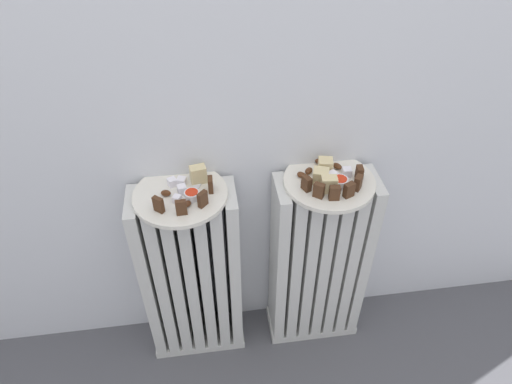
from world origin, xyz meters
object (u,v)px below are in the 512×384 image
at_px(jam_bowl_right, 340,182).
at_px(fork, 193,192).
at_px(radiator_right, 318,264).
at_px(plate_right, 329,181).
at_px(jam_bowl_left, 192,195).
at_px(radiator_left, 192,277).
at_px(plate_left, 180,195).

xyz_separation_m(jam_bowl_right, fork, (-0.39, 0.02, -0.01)).
height_order(radiator_right, jam_bowl_right, jam_bowl_right).
distance_m(plate_right, jam_bowl_left, 0.37).
height_order(radiator_left, jam_bowl_left, jam_bowl_left).
height_order(plate_left, fork, fork).
xyz_separation_m(jam_bowl_left, jam_bowl_right, (0.39, -0.00, 0.00)).
xyz_separation_m(radiator_left, plate_left, (-0.00, 0.00, 0.34)).
bearing_deg(jam_bowl_right, plate_left, 176.33).
xyz_separation_m(radiator_left, fork, (0.03, -0.00, 0.35)).
bearing_deg(plate_left, fork, -4.57).
bearing_deg(plate_left, plate_right, 0.00).
bearing_deg(plate_right, radiator_right, 0.00).
bearing_deg(jam_bowl_right, radiator_left, 176.33).
xyz_separation_m(plate_left, jam_bowl_right, (0.42, -0.03, 0.02)).
relative_size(plate_left, jam_bowl_left, 6.25).
bearing_deg(radiator_right, plate_left, 180.00).
distance_m(radiator_left, plate_left, 0.34).
bearing_deg(radiator_right, jam_bowl_right, -53.37).
relative_size(radiator_left, radiator_right, 1.00).
xyz_separation_m(radiator_left, plate_right, (0.40, 0.00, 0.34)).
height_order(plate_left, plate_right, same).
xyz_separation_m(radiator_left, radiator_right, (0.40, 0.00, 0.00)).
bearing_deg(jam_bowl_right, jam_bowl_left, 179.77).
bearing_deg(radiator_right, plate_right, 0.00).
relative_size(radiator_left, plate_left, 2.65).
distance_m(radiator_right, plate_left, 0.53).
height_order(radiator_right, fork, fork).
relative_size(radiator_right, jam_bowl_right, 15.16).
bearing_deg(fork, plate_right, 0.41).
relative_size(radiator_right, plate_left, 2.65).
relative_size(radiator_right, plate_right, 2.65).
bearing_deg(radiator_left, jam_bowl_right, -3.67).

